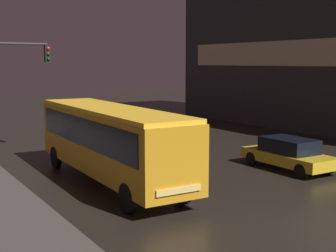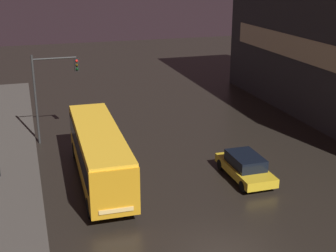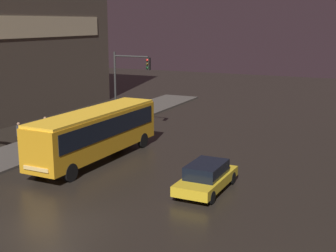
# 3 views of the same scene
# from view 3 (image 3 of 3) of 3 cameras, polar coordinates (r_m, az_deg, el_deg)

# --- Properties ---
(ground_plane) EXTENTS (120.00, 120.00, 0.00)m
(ground_plane) POSITION_cam_3_polar(r_m,az_deg,el_deg) (20.48, -14.01, -11.85)
(ground_plane) COLOR black
(sidewalk_left) EXTENTS (4.00, 48.00, 0.15)m
(sidewalk_left) POSITION_cam_3_polar(r_m,az_deg,el_deg) (33.20, -15.22, -2.30)
(sidewalk_left) COLOR #47423D
(sidewalk_left) RESTS_ON ground
(bus_near) EXTENTS (2.62, 10.70, 3.11)m
(bus_near) POSITION_cam_3_polar(r_m,az_deg,el_deg) (28.79, -8.80, -0.47)
(bus_near) COLOR orange
(bus_near) RESTS_ON ground
(car_taxi) EXTENTS (1.95, 4.52, 1.45)m
(car_taxi) POSITION_cam_3_polar(r_m,az_deg,el_deg) (23.68, 4.71, -6.17)
(car_taxi) COLOR gold
(car_taxi) RESTS_ON ground
(pedestrian_near) EXTENTS (0.55, 0.55, 1.73)m
(pedestrian_near) POSITION_cam_3_polar(r_m,az_deg,el_deg) (33.87, -14.71, -0.04)
(pedestrian_near) COLOR black
(pedestrian_near) RESTS_ON sidewalk_left
(pedestrian_mid) EXTENTS (0.49, 0.49, 1.76)m
(pedestrian_mid) POSITION_cam_3_polar(r_m,az_deg,el_deg) (32.32, -17.69, -0.81)
(pedestrian_mid) COLOR black
(pedestrian_mid) RESTS_ON sidewalk_left
(traffic_light_main) EXTENTS (3.09, 0.35, 6.15)m
(traffic_light_main) POSITION_cam_3_polar(r_m,az_deg,el_deg) (35.47, -5.03, 5.74)
(traffic_light_main) COLOR #2D2D2D
(traffic_light_main) RESTS_ON ground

